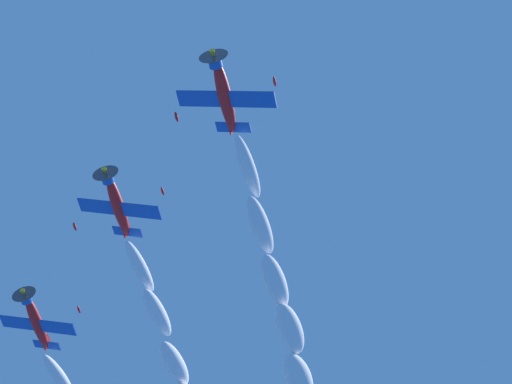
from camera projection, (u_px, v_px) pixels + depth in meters
The scene contains 4 objects.
airplane_lead at pixel (224, 93), 78.68m from camera, with size 7.22×7.34×3.61m.
airplane_left_wingman at pixel (117, 204), 88.25m from camera, with size 7.24×7.22×3.80m.
airplane_right_wingman at pixel (36, 321), 95.89m from camera, with size 7.19×7.36×3.70m.
smoke_trail_lead at pixel (302, 381), 94.59m from camera, with size 36.31×25.20×7.97m.
Camera 1 is at (-41.59, 8.20, 2.11)m, focal length 70.76 mm.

